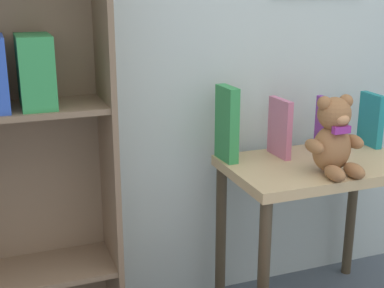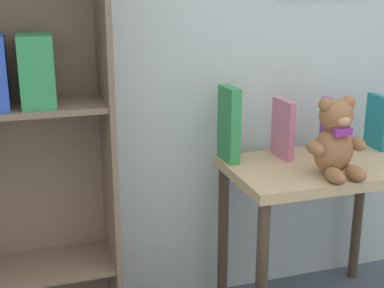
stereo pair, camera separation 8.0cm
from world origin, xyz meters
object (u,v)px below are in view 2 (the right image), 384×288
display_table (320,190)px  book_standing_purple (330,126)px  bookshelf_side (14,78)px  book_standing_green (229,124)px  book_standing_teal (378,122)px  teddy_bear (336,140)px  book_standing_pink (283,129)px

display_table → book_standing_purple: 0.25m
bookshelf_side → book_standing_green: (0.70, -0.00, -0.20)m
display_table → book_standing_purple: (0.10, 0.12, 0.20)m
display_table → book_standing_purple: size_ratio=3.27×
bookshelf_side → book_standing_teal: size_ratio=8.27×
book_standing_purple → book_standing_teal: bearing=-4.2°
book_standing_teal → teddy_bear: bearing=-143.9°
teddy_bear → book_standing_teal: teddy_bear is taller
teddy_bear → display_table: bearing=78.6°
teddy_bear → book_standing_purple: teddy_bear is taller
teddy_bear → book_standing_pink: teddy_bear is taller
teddy_bear → book_standing_purple: bearing=62.1°
book_standing_green → book_standing_teal: size_ratio=1.31×
display_table → book_standing_purple: bearing=50.4°
book_standing_green → book_standing_purple: 0.40m
bookshelf_side → book_standing_purple: bearing=-1.0°
teddy_bear → book_standing_pink: (-0.08, 0.22, -0.01)m
teddy_bear → book_standing_pink: 0.23m
bookshelf_side → book_standing_pink: bearing=-1.7°
book_standing_green → book_standing_purple: bearing=-5.1°
display_table → book_standing_pink: 0.25m
display_table → book_standing_teal: size_ratio=3.22×
book_standing_purple → book_standing_teal: (0.20, -0.01, 0.00)m
book_standing_green → book_standing_pink: 0.20m
display_table → book_standing_green: (-0.30, 0.14, 0.23)m
teddy_bear → book_standing_teal: 0.39m
bookshelf_side → display_table: size_ratio=2.57×
book_standing_pink → book_standing_green: bearing=170.9°
bookshelf_side → book_standing_teal: bookshelf_side is taller
book_standing_pink → book_standing_teal: size_ratio=1.04×
book_standing_pink → book_standing_purple: 0.20m
book_standing_pink → book_standing_purple: (0.20, 0.01, -0.01)m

